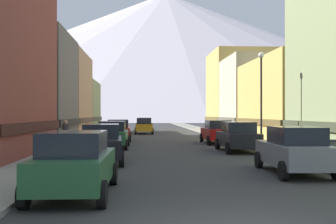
{
  "coord_description": "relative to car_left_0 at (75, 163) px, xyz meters",
  "views": [
    {
      "loc": [
        -1.99,
        -7.42,
        2.27
      ],
      "look_at": [
        0.63,
        31.51,
        2.42
      ],
      "focal_mm": 43.71,
      "sensor_mm": 36.0,
      "label": 1
    }
  ],
  "objects": [
    {
      "name": "sidewalk_left",
      "position": [
        -2.45,
        30.96,
        -0.82
      ],
      "size": [
        2.5,
        100.0,
        0.15
      ],
      "primitive_type": "cube",
      "color": "gray",
      "rests_on": "ground"
    },
    {
      "name": "sidewalk_right",
      "position": [
        10.05,
        30.96,
        -0.82
      ],
      "size": [
        2.5,
        100.0,
        0.15
      ],
      "primitive_type": "cube",
      "color": "gray",
      "rests_on": "ground"
    },
    {
      "name": "storefront_left_2",
      "position": [
        -8.38,
        20.91,
        3.19
      ],
      "size": [
        9.65,
        8.88,
        8.49
      ],
      "color": "#66605B",
      "rests_on": "ground"
    },
    {
      "name": "storefront_left_3",
      "position": [
        -7.19,
        30.77,
        3.14
      ],
      "size": [
        7.29,
        10.36,
        8.39
      ],
      "color": "tan",
      "rests_on": "ground"
    },
    {
      "name": "storefront_left_4",
      "position": [
        -8.64,
        40.9,
        2.15
      ],
      "size": [
        10.18,
        9.56,
        6.33
      ],
      "color": "#8C9966",
      "rests_on": "ground"
    },
    {
      "name": "storefront_right_2",
      "position": [
        15.97,
        21.65,
        2.38
      ],
      "size": [
        9.63,
        12.7,
        6.8
      ],
      "color": "#D8B259",
      "rests_on": "ground"
    },
    {
      "name": "storefront_right_3",
      "position": [
        15.41,
        32.99,
        3.19
      ],
      "size": [
        8.52,
        8.9,
        8.47
      ],
      "color": "beige",
      "rests_on": "ground"
    },
    {
      "name": "storefront_right_4",
      "position": [
        16.16,
        42.47,
        4.18
      ],
      "size": [
        10.01,
        9.77,
        10.49
      ],
      "color": "#D8B259",
      "rests_on": "ground"
    },
    {
      "name": "car_left_0",
      "position": [
        0.0,
        0.0,
        0.0
      ],
      "size": [
        2.13,
        4.43,
        1.78
      ],
      "color": "#265933",
      "rests_on": "ground"
    },
    {
      "name": "car_left_1",
      "position": [
        -0.0,
        7.61,
        0.0
      ],
      "size": [
        2.26,
        4.49,
        1.78
      ],
      "color": "black",
      "rests_on": "ground"
    },
    {
      "name": "car_left_2",
      "position": [
        0.0,
        15.41,
        0.0
      ],
      "size": [
        2.1,
        4.42,
        1.78
      ],
      "color": "#265933",
      "rests_on": "ground"
    },
    {
      "name": "car_left_3",
      "position": [
        0.0,
        22.27,
        0.0
      ],
      "size": [
        2.13,
        4.43,
        1.78
      ],
      "color": "#9E1111",
      "rests_on": "ground"
    },
    {
      "name": "car_right_0",
      "position": [
        7.6,
        3.58,
        0.0
      ],
      "size": [
        2.2,
        4.46,
        1.78
      ],
      "color": "slate",
      "rests_on": "ground"
    },
    {
      "name": "car_right_1",
      "position": [
        7.6,
        12.51,
        0.0
      ],
      "size": [
        2.09,
        4.41,
        1.78
      ],
      "color": "black",
      "rests_on": "ground"
    },
    {
      "name": "car_right_2",
      "position": [
        7.6,
        19.11,
        0.0
      ],
      "size": [
        2.09,
        4.41,
        1.78
      ],
      "color": "#9E1111",
      "rests_on": "ground"
    },
    {
      "name": "car_driving_0",
      "position": [
        2.2,
        34.66,
        0.0
      ],
      "size": [
        2.06,
        4.4,
        1.78
      ],
      "color": "#B28419",
      "rests_on": "ground"
    },
    {
      "name": "car_driving_1",
      "position": [
        2.2,
        34.64,
        0.0
      ],
      "size": [
        2.06,
        4.4,
        1.78
      ],
      "color": "#B28419",
      "rests_on": "ground"
    },
    {
      "name": "trash_bin_right",
      "position": [
        10.15,
        5.74,
        -0.26
      ],
      "size": [
        0.59,
        0.59,
        0.98
      ],
      "color": "#4C5156",
      "rests_on": "sidewalk_right"
    },
    {
      "name": "potted_plant_0",
      "position": [
        -3.2,
        12.04,
        -0.32
      ],
      "size": [
        0.54,
        0.54,
        0.8
      ],
      "color": "brown",
      "rests_on": "sidewalk_left"
    },
    {
      "name": "pedestrian_0",
      "position": [
        -2.45,
        12.13,
        0.07
      ],
      "size": [
        0.36,
        0.36,
        1.76
      ],
      "color": "#333338",
      "rests_on": "sidewalk_left"
    },
    {
      "name": "streetlamp_right",
      "position": [
        9.15,
        12.96,
        3.09
      ],
      "size": [
        0.36,
        0.36,
        5.86
      ],
      "color": "black",
      "rests_on": "sidewalk_right"
    },
    {
      "name": "mountain_backdrop",
      "position": [
        18.44,
        255.96,
        39.7
      ],
      "size": [
        341.51,
        341.51,
        81.19
      ],
      "primitive_type": "cone",
      "color": "silver",
      "rests_on": "ground"
    }
  ]
}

